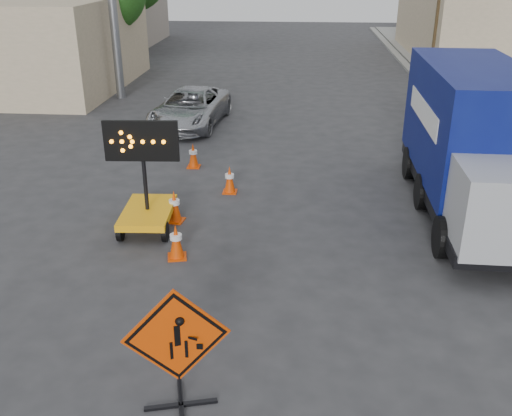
# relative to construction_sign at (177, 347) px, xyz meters

# --- Properties ---
(ground) EXTENTS (100.00, 100.00, 0.00)m
(ground) POSITION_rel_construction_sign_xyz_m (0.15, 0.25, -1.00)
(ground) COLOR #2D2D30
(ground) RESTS_ON ground
(curb_right) EXTENTS (0.40, 60.00, 0.12)m
(curb_right) POSITION_rel_construction_sign_xyz_m (7.35, 15.25, -0.94)
(curb_right) COLOR gray
(curb_right) RESTS_ON ground
(storefront_left_far) EXTENTS (12.00, 10.00, 4.40)m
(storefront_left_far) POSITION_rel_construction_sign_xyz_m (-14.85, 34.25, 1.20)
(storefront_left_far) COLOR gray
(storefront_left_far) RESTS_ON ground
(building_right_far) EXTENTS (10.00, 14.00, 4.60)m
(building_right_far) POSITION_rel_construction_sign_xyz_m (13.15, 30.25, 1.30)
(building_right_far) COLOR #C6AF8F
(building_right_far) RESTS_ON ground
(construction_sign) EXTENTS (1.39, 1.00, 1.89)m
(construction_sign) POSITION_rel_construction_sign_xyz_m (0.00, 0.00, 0.00)
(construction_sign) COLOR black
(construction_sign) RESTS_ON ground
(arrow_board) EXTENTS (1.60, 1.84, 2.54)m
(arrow_board) POSITION_rel_construction_sign_xyz_m (-1.85, 5.50, -0.42)
(arrow_board) COLOR #FFAC0E
(arrow_board) RESTS_ON ground
(pickup_truck) EXTENTS (2.60, 4.88, 1.31)m
(pickup_truck) POSITION_rel_construction_sign_xyz_m (-2.48, 14.10, -0.34)
(pickup_truck) COLOR #A8AAB0
(pickup_truck) RESTS_ON ground
(box_truck) EXTENTS (2.40, 7.19, 3.40)m
(box_truck) POSITION_rel_construction_sign_xyz_m (5.55, 7.09, 0.55)
(box_truck) COLOR black
(box_truck) RESTS_ON ground
(cone_a) EXTENTS (0.46, 0.46, 0.75)m
(cone_a) POSITION_rel_construction_sign_xyz_m (-0.93, 4.19, -0.62)
(cone_a) COLOR #D63C04
(cone_a) RESTS_ON ground
(cone_b) EXTENTS (0.44, 0.44, 0.77)m
(cone_b) POSITION_rel_construction_sign_xyz_m (-1.33, 5.92, -0.61)
(cone_b) COLOR #D63C04
(cone_b) RESTS_ON ground
(cone_c) EXTENTS (0.37, 0.37, 0.72)m
(cone_c) POSITION_rel_construction_sign_xyz_m (-0.27, 7.79, -0.63)
(cone_c) COLOR #D63C04
(cone_c) RESTS_ON ground
(cone_d) EXTENTS (0.38, 0.38, 0.73)m
(cone_d) POSITION_rel_construction_sign_xyz_m (-1.57, 9.65, -0.63)
(cone_d) COLOR #D63C04
(cone_d) RESTS_ON ground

